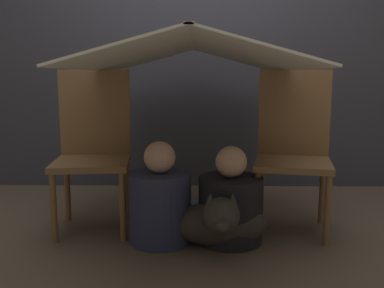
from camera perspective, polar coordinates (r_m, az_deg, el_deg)
The scene contains 9 objects.
ground_plane at distance 2.42m, azimuth -0.09°, elevation -13.32°, with size 8.80×8.80×0.00m, color brown.
wall_back at distance 3.58m, azimuth 0.29°, elevation 14.30°, with size 7.00×0.05×2.50m.
chair_left at distance 2.67m, azimuth -12.99°, elevation -0.08°, with size 0.48×0.48×0.96m.
chair_right at distance 2.65m, azimuth 13.34°, elevation -0.15°, with size 0.51×0.51×0.96m.
sheet_canopy at distance 2.48m, azimuth 0.00°, elevation 11.88°, with size 1.19×1.58×0.17m.
person_front at distance 2.41m, azimuth -4.27°, elevation -7.76°, with size 0.34×0.34×0.57m.
person_second at distance 2.42m, azimuth 5.16°, elevation -8.04°, with size 0.36×0.36×0.54m.
dog at distance 2.33m, azimuth 3.70°, elevation -10.38°, with size 0.52×0.44×0.35m.
floor_cushion at distance 2.73m, azimuth 2.46°, elevation -9.57°, with size 0.45×0.36×0.10m.
Camera 1 is at (0.04, -2.24, 0.92)m, focal length 40.00 mm.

